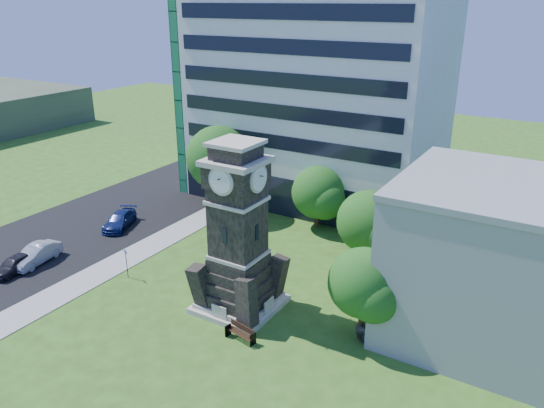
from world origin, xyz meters
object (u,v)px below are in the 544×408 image
Objects in this scene: car_street_mid at (36,255)px; street_sign at (126,260)px; clock_tower at (238,240)px; car_east_lot at (400,336)px; car_street_north at (120,220)px; car_street_south at (15,264)px; park_bench at (241,332)px.

street_sign reaches higher than car_street_mid.
clock_tower is 12.26m from car_east_lot.
street_sign is (7.99, -6.83, 0.80)m from car_street_north.
car_street_south is at bearing -115.14° from car_street_north.
car_street_north is (0.34, 8.98, -0.06)m from car_street_mid.
car_street_north reaches higher than car_street_south.
clock_tower is 2.28× the size of car_east_lot.
car_street_south reaches higher than park_bench.
car_east_lot is 2.23× the size of street_sign.
car_east_lot is (29.78, 6.57, 0.06)m from car_street_south.
car_street_mid is at bearing -140.66° from street_sign.
street_sign reaches higher than car_street_north.
clock_tower is 5.91× the size of park_bench.
car_street_south is 30.50m from car_east_lot.
street_sign is at bearing -173.88° from clock_tower.
car_street_mid reaches higher than park_bench.
car_street_north is at bearing 81.15° from car_street_south.
car_street_mid reaches higher than car_street_north.
street_sign is (8.47, 4.02, 0.82)m from car_street_south.
clock_tower is 19.45m from car_street_north.
clock_tower reaches higher than car_street_south.
car_street_mid is 1.94× the size of street_sign.
car_east_lot is at bearing 7.44° from clock_tower.
car_street_north is 2.03× the size of street_sign.
street_sign is (-12.33, 2.15, 0.94)m from park_bench.
car_east_lot is (29.31, -4.28, 0.04)m from car_street_north.
car_street_north is 10.54m from street_sign.
car_street_south is 0.86× the size of car_street_mid.
car_street_mid is 0.95× the size of car_street_north.
clock_tower is at bearing 30.99° from street_sign.
car_street_north is 2.36× the size of park_bench.
clock_tower reaches higher than street_sign.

